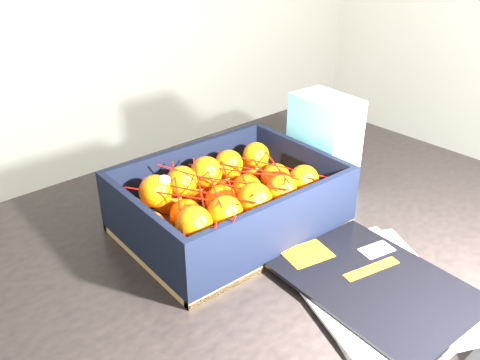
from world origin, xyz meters
TOP-DOWN VIEW (x-y plane):
  - table at (-0.29, 0.20)m, footprint 1.23×0.84m
  - magazine_stack at (-0.26, -0.06)m, footprint 0.31×0.34m
  - produce_crate at (-0.32, 0.23)m, footprint 0.37×0.28m
  - clementine_heap at (-0.32, 0.23)m, footprint 0.35×0.26m
  - mesh_net at (-0.33, 0.22)m, footprint 0.30×0.25m
  - retail_carton at (-0.07, 0.23)m, footprint 0.09×0.13m

SIDE VIEW (x-z plane):
  - table at x=-0.29m, z-range 0.28..1.03m
  - magazine_stack at x=-0.26m, z-range 0.75..0.77m
  - produce_crate at x=-0.32m, z-range 0.73..0.85m
  - clementine_heap at x=-0.32m, z-range 0.75..0.86m
  - retail_carton at x=-0.07m, z-range 0.75..0.95m
  - mesh_net at x=-0.33m, z-range 0.81..0.89m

